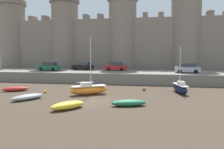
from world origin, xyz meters
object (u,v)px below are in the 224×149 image
mooring_buoy_near_shore (45,91)px  mooring_buoy_off_centre (72,88)px  mooring_buoy_near_channel (90,87)px  rowboat_foreground_right (129,103)px  car_quay_east (116,67)px  car_quay_centre_west (188,68)px  rowboat_foreground_left (15,89)px  sailboat_midflat_right (89,89)px  rowboat_near_channel_left (68,105)px  car_quay_centre_east (83,66)px  car_quay_west (49,67)px  rowboat_midflat_left (27,97)px  mooring_buoy_mid_mud (144,89)px  sailboat_near_channel_right (180,88)px

mooring_buoy_near_shore → mooring_buoy_off_centre: size_ratio=0.79×
mooring_buoy_near_channel → rowboat_foreground_right: bearing=-55.5°
car_quay_east → car_quay_centre_west: bearing=-12.0°
rowboat_foreground_left → sailboat_midflat_right: 10.51m
rowboat_near_channel_left → mooring_buoy_near_shore: bearing=128.9°
rowboat_near_channel_left → sailboat_midflat_right: 7.23m
mooring_buoy_off_centre → car_quay_centre_east: (-2.54, 13.17, 2.32)m
sailboat_midflat_right → car_quay_centre_east: size_ratio=1.70×
mooring_buoy_near_shore → car_quay_west: size_ratio=0.09×
mooring_buoy_near_shore → mooring_buoy_off_centre: (2.68, 2.63, 0.05)m
car_quay_centre_west → car_quay_west: bearing=178.6°
car_quay_centre_west → rowboat_foreground_left: bearing=-153.0°
rowboat_midflat_left → sailboat_midflat_right: bearing=35.1°
rowboat_near_channel_left → mooring_buoy_near_shore: (-5.92, 7.32, -0.19)m
sailboat_midflat_right → mooring_buoy_mid_mud: (6.71, 3.90, -0.42)m
car_quay_west → rowboat_foreground_left: bearing=-84.3°
car_quay_centre_east → mooring_buoy_near_shore: bearing=-90.5°
rowboat_midflat_left → car_quay_west: car_quay_west is taller
mooring_buoy_near_channel → car_quay_centre_east: bearing=112.0°
sailboat_near_channel_right → rowboat_foreground_left: (-21.82, -2.44, -0.33)m
car_quay_centre_east → car_quay_centre_west: 19.78m
car_quay_west → rowboat_midflat_left: bearing=-71.5°
rowboat_foreground_left → rowboat_near_channel_left: size_ratio=1.05×
car_quay_east → sailboat_near_channel_right: bearing=-50.8°
car_quay_centre_east → car_quay_west: bearing=-159.3°
rowboat_midflat_left → mooring_buoy_mid_mud: rowboat_midflat_left is taller
rowboat_midflat_left → mooring_buoy_off_centre: (2.67, 6.85, -0.08)m
mooring_buoy_mid_mud → car_quay_centre_east: size_ratio=0.11×
car_quay_east → car_quay_centre_west: same height
sailboat_midflat_right → mooring_buoy_off_centre: 4.22m
mooring_buoy_off_centre → sailboat_near_channel_right: bearing=1.2°
rowboat_foreground_left → sailboat_midflat_right: bearing=-3.2°
car_quay_centre_west → mooring_buoy_mid_mud: bearing=-128.2°
mooring_buoy_near_channel → car_quay_centre_west: car_quay_centre_west is taller
rowboat_foreground_right → car_quay_east: bearing=102.1°
mooring_buoy_near_channel → car_quay_west: car_quay_west is taller
car_quay_east → mooring_buoy_near_shore: bearing=-113.8°
rowboat_foreground_right → mooring_buoy_off_centre: (-8.65, 7.80, -0.09)m
rowboat_foreground_left → mooring_buoy_off_centre: 7.60m
mooring_buoy_mid_mud → car_quay_east: (-5.72, 11.79, 2.33)m
sailboat_near_channel_right → rowboat_foreground_right: (-5.88, -8.09, -0.32)m
sailboat_midflat_right → mooring_buoy_mid_mud: sailboat_midflat_right is taller
mooring_buoy_near_channel → mooring_buoy_near_shore: 6.50m
rowboat_midflat_left → mooring_buoy_off_centre: bearing=68.7°
car_quay_east → car_quay_west: same height
mooring_buoy_mid_mud → mooring_buoy_off_centre: (-9.91, -1.17, 0.01)m
mooring_buoy_off_centre → car_quay_west: (-8.59, 10.87, 2.32)m
sailboat_midflat_right → mooring_buoy_off_centre: (-3.20, 2.73, -0.41)m
sailboat_midflat_right → car_quay_centre_east: sailboat_midflat_right is taller
car_quay_west → mooring_buoy_mid_mud: bearing=-27.7°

